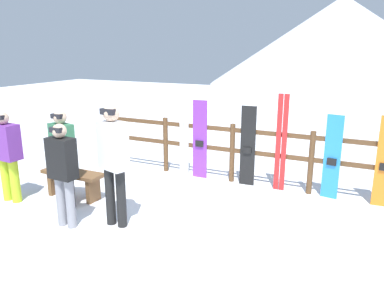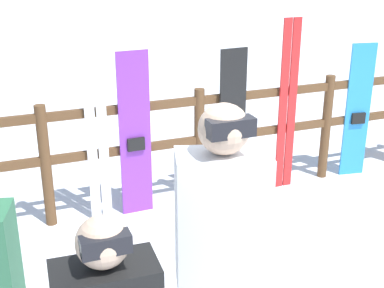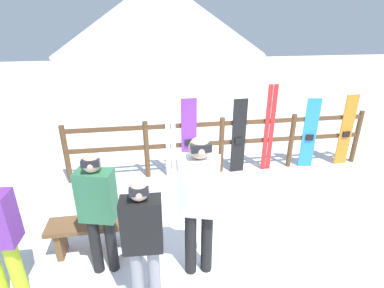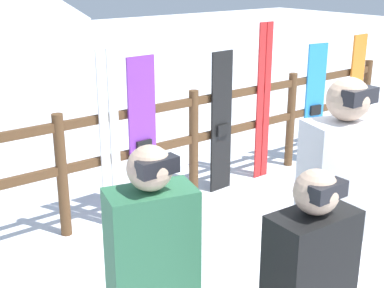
# 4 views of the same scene
# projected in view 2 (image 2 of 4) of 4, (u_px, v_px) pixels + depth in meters

# --- Properties ---
(fence) EXTENTS (6.01, 0.10, 1.15)m
(fence) POSITION_uv_depth(u_px,v_px,m) (199.00, 134.00, 5.23)
(fence) COLOR brown
(fence) RESTS_ON ground
(person_white) EXTENTS (0.49, 0.35, 1.80)m
(person_white) POSITION_uv_depth(u_px,v_px,m) (221.00, 250.00, 2.61)
(person_white) COLOR black
(person_white) RESTS_ON ground
(ski_pair_white) EXTENTS (0.19, 0.02, 1.67)m
(ski_pair_white) POSITION_uv_depth(u_px,v_px,m) (97.00, 135.00, 4.79)
(ski_pair_white) COLOR white
(ski_pair_white) RESTS_ON ground
(snowboard_purple) EXTENTS (0.30, 0.06, 1.57)m
(snowboard_purple) POSITION_uv_depth(u_px,v_px,m) (135.00, 136.00, 4.92)
(snowboard_purple) COLOR purple
(snowboard_purple) RESTS_ON ground
(snowboard_black_stripe) EXTENTS (0.28, 0.07, 1.52)m
(snowboard_black_stripe) POSITION_uv_depth(u_px,v_px,m) (232.00, 126.00, 5.26)
(snowboard_black_stripe) COLOR black
(snowboard_black_stripe) RESTS_ON ground
(ski_pair_red) EXTENTS (0.19, 0.02, 1.78)m
(ski_pair_red) POSITION_uv_depth(u_px,v_px,m) (287.00, 106.00, 5.43)
(ski_pair_red) COLOR red
(ski_pair_red) RESTS_ON ground
(snowboard_blue) EXTENTS (0.28, 0.09, 1.47)m
(snowboard_blue) POSITION_uv_depth(u_px,v_px,m) (358.00, 112.00, 5.78)
(snowboard_blue) COLOR #288CE0
(snowboard_blue) RESTS_ON ground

